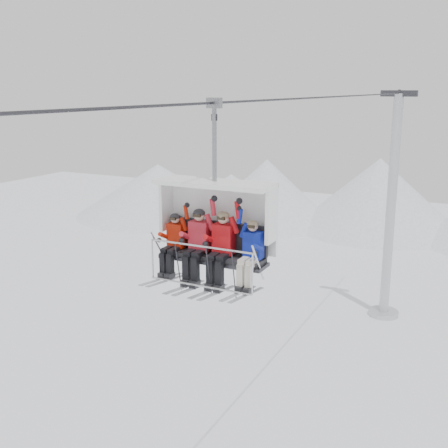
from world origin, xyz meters
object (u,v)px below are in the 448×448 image
at_px(skier_center_left, 198,242).
at_px(skier_far_right, 251,252).
at_px(lift_tower_right, 390,224).
at_px(chairlift_carrier, 218,220).
at_px(skier_far_left, 174,242).
at_px(skier_center_right, 222,245).

distance_m(skier_center_left, skier_far_right, 1.31).
bearing_deg(lift_tower_right, skier_far_right, -87.56).
height_order(chairlift_carrier, skier_far_left, chairlift_carrier).
distance_m(skier_far_left, skier_center_left, 0.63).
bearing_deg(chairlift_carrier, lift_tower_right, 90.00).
relative_size(lift_tower_right, skier_far_left, 7.99).
bearing_deg(skier_far_right, skier_center_left, 179.36).
xyz_separation_m(skier_center_left, skier_center_right, (0.60, 0.00, 0.00)).
xyz_separation_m(skier_far_left, skier_center_left, (0.62, 0.02, 0.07)).
distance_m(lift_tower_right, chairlift_carrier, 22.87).
bearing_deg(skier_far_left, lift_tower_right, 87.56).
height_order(skier_far_left, skier_center_left, skier_center_left).
relative_size(skier_center_left, skier_far_right, 1.06).
bearing_deg(skier_center_right, chairlift_carrier, 130.59).
xyz_separation_m(skier_center_right, skier_far_right, (0.71, -0.01, -0.06)).
bearing_deg(skier_center_left, skier_far_left, -178.20).
relative_size(lift_tower_right, chairlift_carrier, 3.38).
bearing_deg(skier_far_left, skier_center_left, 1.80).
relative_size(lift_tower_right, skier_center_right, 7.53).
xyz_separation_m(skier_far_left, skier_far_right, (1.93, 0.00, 0.02)).
height_order(skier_far_left, skier_far_right, skier_far_right).
xyz_separation_m(skier_center_left, skier_far_right, (1.31, -0.01, -0.06)).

